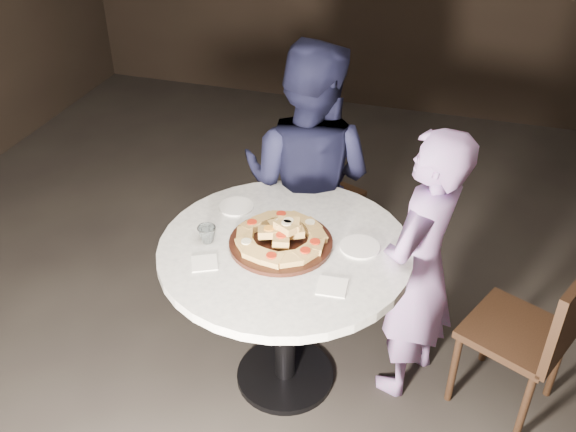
{
  "coord_description": "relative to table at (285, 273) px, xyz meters",
  "views": [
    {
      "loc": [
        0.68,
        -2.23,
        2.59
      ],
      "look_at": [
        -0.0,
        0.03,
        0.99
      ],
      "focal_mm": 40.0,
      "sensor_mm": 36.0,
      "label": 1
    }
  ],
  "objects": [
    {
      "name": "chair_right",
      "position": [
        1.16,
        0.15,
        -0.18
      ],
      "size": [
        0.58,
        0.57,
        0.91
      ],
      "rotation": [
        0.0,
        0.0,
        -2.0
      ],
      "color": "black",
      "rests_on": "ground"
    },
    {
      "name": "chair_far",
      "position": [
        -0.11,
        1.13,
        -0.26
      ],
      "size": [
        0.47,
        0.48,
        0.77
      ],
      "rotation": [
        0.0,
        0.0,
        2.76
      ],
      "color": "black",
      "rests_on": "ground"
    },
    {
      "name": "table",
      "position": [
        0.0,
        0.0,
        0.0
      ],
      "size": [
        1.35,
        1.35,
        0.86
      ],
      "rotation": [
        0.0,
        0.0,
        0.2
      ],
      "color": "black",
      "rests_on": "ground"
    },
    {
      "name": "floor",
      "position": [
        0.0,
        0.02,
        -0.7
      ],
      "size": [
        7.0,
        7.0,
        0.0
      ],
      "primitive_type": "plane",
      "color": "black",
      "rests_on": "ground"
    },
    {
      "name": "serving_board",
      "position": [
        -0.02,
        0.0,
        0.17
      ],
      "size": [
        0.59,
        0.59,
        0.02
      ],
      "primitive_type": "cylinder",
      "rotation": [
        0.0,
        0.0,
        0.31
      ],
      "color": "black",
      "rests_on": "table"
    },
    {
      "name": "plate_right",
      "position": [
        0.33,
        0.08,
        0.17
      ],
      "size": [
        0.22,
        0.22,
        0.01
      ],
      "primitive_type": "cylinder",
      "rotation": [
        0.0,
        0.0,
        -0.24
      ],
      "color": "white",
      "rests_on": "table"
    },
    {
      "name": "plate_left",
      "position": [
        -0.32,
        0.23,
        0.17
      ],
      "size": [
        0.18,
        0.18,
        0.01
      ],
      "primitive_type": "cylinder",
      "rotation": [
        0.0,
        0.0,
        0.05
      ],
      "color": "white",
      "rests_on": "table"
    },
    {
      "name": "napkin_near",
      "position": [
        -0.3,
        -0.22,
        0.16
      ],
      "size": [
        0.15,
        0.15,
        0.01
      ],
      "primitive_type": "cube",
      "rotation": [
        0.0,
        0.0,
        0.45
      ],
      "color": "white",
      "rests_on": "table"
    },
    {
      "name": "water_glass",
      "position": [
        -0.35,
        -0.07,
        0.2
      ],
      "size": [
        0.1,
        0.1,
        0.08
      ],
      "primitive_type": "imported",
      "rotation": [
        0.0,
        0.0,
        0.27
      ],
      "color": "silver",
      "rests_on": "table"
    },
    {
      "name": "diner_navy",
      "position": [
        -0.08,
        0.68,
        0.09
      ],
      "size": [
        0.83,
        0.68,
        1.59
      ],
      "primitive_type": "imported",
      "rotation": [
        0.0,
        0.0,
        3.03
      ],
      "color": "black",
      "rests_on": "ground"
    },
    {
      "name": "focaccia_pile",
      "position": [
        -0.02,
        0.01,
        0.21
      ],
      "size": [
        0.42,
        0.42,
        0.11
      ],
      "rotation": [
        0.0,
        0.0,
        -0.07
      ],
      "color": "#B28845",
      "rests_on": "serving_board"
    },
    {
      "name": "napkin_far",
      "position": [
        0.27,
        -0.22,
        0.16
      ],
      "size": [
        0.13,
        0.13,
        0.01
      ],
      "primitive_type": "cube",
      "rotation": [
        0.0,
        0.0,
        0.08
      ],
      "color": "white",
      "rests_on": "table"
    },
    {
      "name": "diner_teal",
      "position": [
        0.59,
        0.19,
        0.02
      ],
      "size": [
        0.5,
        0.61,
        1.44
      ],
      "primitive_type": "imported",
      "rotation": [
        0.0,
        0.0,
        -1.92
      ],
      "color": "#8368A7",
      "rests_on": "ground"
    }
  ]
}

